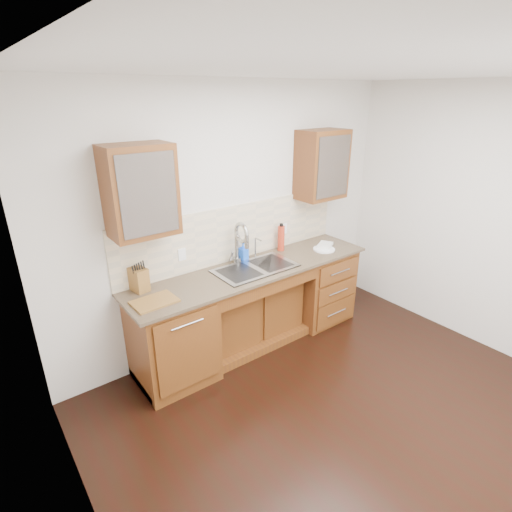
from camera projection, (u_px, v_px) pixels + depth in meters
ground at (356, 426)px, 3.38m from camera, size 4.00×3.50×0.10m
ceiling at (401, 59)px, 2.32m from camera, size 4.00×3.50×0.10m
wall_back at (233, 218)px, 4.18m from camera, size 4.00×0.10×2.70m
wall_left at (72, 400)px, 1.70m from camera, size 0.10×3.50×2.70m
wall_right at (503, 224)px, 3.99m from camera, size 0.10×3.50×2.70m
base_cabinet_left at (173, 338)px, 3.73m from camera, size 0.70×0.62×0.88m
base_cabinet_center at (249, 312)px, 4.36m from camera, size 1.20×0.44×0.70m
base_cabinet_right at (317, 284)px, 4.79m from camera, size 0.70×0.62×0.88m
countertop at (255, 269)px, 4.07m from camera, size 2.70×0.65×0.03m
backsplash at (237, 233)px, 4.19m from camera, size 2.70×0.02×0.59m
sink at (255, 276)px, 4.09m from camera, size 0.84×0.46×0.19m
faucet at (237, 245)px, 4.11m from camera, size 0.04×0.04×0.40m
filter_tap at (255, 247)px, 4.29m from camera, size 0.02×0.02×0.24m
upper_cabinet_left at (140, 191)px, 3.25m from camera, size 0.55×0.34×0.75m
upper_cabinet_right at (322, 165)px, 4.42m from camera, size 0.55×0.34×0.75m
outlet_left at (182, 255)px, 3.85m from camera, size 0.08×0.01×0.12m
outlet_right at (284, 229)px, 4.57m from camera, size 0.08×0.01×0.12m
soap_bottle at (243, 251)px, 4.24m from camera, size 0.10×0.11×0.19m
water_bottle at (281, 238)px, 4.47m from camera, size 0.10×0.10×0.29m
plate at (324, 249)px, 4.53m from camera, size 0.27×0.27×0.01m
dish_towel at (325, 245)px, 4.59m from camera, size 0.24×0.22×0.03m
knife_block at (138, 279)px, 3.58m from camera, size 0.15×0.21×0.22m
cutting_board at (155, 302)px, 3.40m from camera, size 0.38×0.27×0.02m
cup_left_a at (129, 199)px, 3.21m from camera, size 0.13×0.13×0.10m
cup_left_b at (149, 196)px, 3.31m from camera, size 0.11×0.11×0.10m
cup_right_a at (312, 171)px, 4.35m from camera, size 0.17×0.17×0.11m
cup_right_b at (328, 168)px, 4.49m from camera, size 0.12×0.12×0.10m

